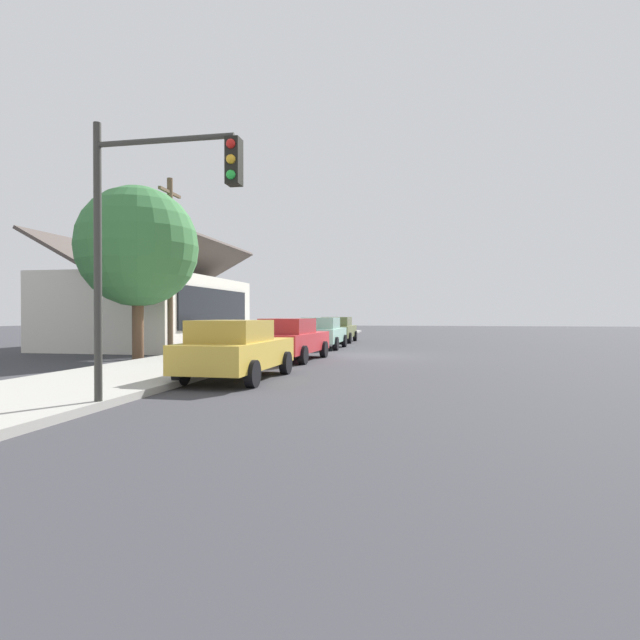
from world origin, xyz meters
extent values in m
plane|color=#38383D|center=(0.00, 0.00, 0.00)|extent=(120.00, 120.00, 0.00)
cube|color=#A3A099|center=(0.00, 5.60, 0.08)|extent=(60.00, 4.20, 0.16)
cube|color=gold|center=(-8.57, 2.63, 0.68)|extent=(4.60, 1.95, 0.70)
cube|color=gold|center=(-9.02, 2.64, 1.31)|extent=(2.23, 1.67, 0.56)
cylinder|color=black|center=(-7.13, 3.51, 0.33)|extent=(0.67, 0.24, 0.66)
cylinder|color=black|center=(-7.18, 1.68, 0.33)|extent=(0.67, 0.24, 0.66)
cylinder|color=black|center=(-9.96, 3.58, 0.33)|extent=(0.67, 0.24, 0.66)
cylinder|color=black|center=(-10.00, 1.75, 0.33)|extent=(0.67, 0.24, 0.66)
cube|color=red|center=(-2.70, 2.60, 0.68)|extent=(4.97, 2.04, 0.70)
cube|color=#A9272B|center=(-3.18, 2.63, 1.31)|extent=(2.43, 1.68, 0.56)
cylinder|color=black|center=(-1.14, 3.39, 0.33)|extent=(0.67, 0.26, 0.66)
cylinder|color=black|center=(-1.24, 1.63, 0.33)|extent=(0.67, 0.26, 0.66)
cylinder|color=black|center=(-4.15, 3.57, 0.33)|extent=(0.67, 0.26, 0.66)
cylinder|color=black|center=(-4.26, 1.81, 0.33)|extent=(0.67, 0.26, 0.66)
cube|color=#9ED1BC|center=(4.22, 2.70, 0.68)|extent=(4.46, 1.85, 0.70)
cube|color=#86B1A0|center=(3.77, 2.70, 1.31)|extent=(2.15, 1.61, 0.56)
cylinder|color=black|center=(5.60, 3.60, 0.33)|extent=(0.66, 0.22, 0.66)
cylinder|color=black|center=(5.59, 1.78, 0.33)|extent=(0.66, 0.22, 0.66)
cylinder|color=black|center=(2.85, 3.61, 0.33)|extent=(0.66, 0.22, 0.66)
cylinder|color=black|center=(2.83, 1.79, 0.33)|extent=(0.66, 0.22, 0.66)
cube|color=olive|center=(10.43, 2.86, 0.68)|extent=(4.90, 1.86, 0.70)
cube|color=#61683C|center=(9.94, 2.86, 1.31)|extent=(2.36, 1.62, 0.56)
cylinder|color=black|center=(11.94, 3.78, 0.33)|extent=(0.66, 0.23, 0.66)
cylinder|color=black|center=(11.96, 1.96, 0.33)|extent=(0.66, 0.23, 0.66)
cylinder|color=black|center=(8.91, 3.76, 0.33)|extent=(0.66, 0.23, 0.66)
cylinder|color=black|center=(8.93, 1.94, 0.33)|extent=(0.66, 0.23, 0.66)
cube|color=silver|center=(4.11, 12.00, 1.87)|extent=(11.14, 7.03, 3.73)
cube|color=black|center=(4.11, 8.44, 2.05)|extent=(8.92, 0.08, 2.09)
cube|color=#514742|center=(4.11, 10.24, 4.67)|extent=(11.74, 3.81, 2.13)
cube|color=#514742|center=(4.11, 13.76, 4.67)|extent=(11.74, 3.81, 2.13)
cylinder|color=brown|center=(-3.40, 8.60, 1.55)|extent=(0.44, 0.44, 3.10)
sphere|color=#38753D|center=(-3.40, 8.60, 4.38)|extent=(4.65, 4.65, 4.65)
cylinder|color=#383833|center=(-13.22, 3.60, 2.60)|extent=(0.14, 0.14, 5.20)
cylinder|color=#383833|center=(-13.22, 2.30, 4.80)|extent=(0.10, 2.60, 0.10)
cube|color=black|center=(-13.22, 1.00, 4.35)|extent=(0.28, 0.24, 0.80)
sphere|color=red|center=(-13.37, 1.00, 4.61)|extent=(0.16, 0.16, 0.16)
sphere|color=yellow|center=(-13.37, 1.00, 4.35)|extent=(0.16, 0.16, 0.16)
sphere|color=green|center=(-13.37, 1.00, 4.09)|extent=(0.16, 0.16, 0.16)
cylinder|color=brown|center=(-1.53, 8.20, 3.75)|extent=(0.24, 0.24, 7.50)
cube|color=brown|center=(-1.53, 8.20, 6.90)|extent=(1.80, 0.12, 0.12)
cylinder|color=red|center=(-6.14, 4.20, 0.44)|extent=(0.22, 0.22, 0.55)
sphere|color=red|center=(-6.14, 4.20, 0.78)|extent=(0.18, 0.18, 0.18)
camera|label=1|loc=(-21.55, -2.09, 1.73)|focal=28.67mm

